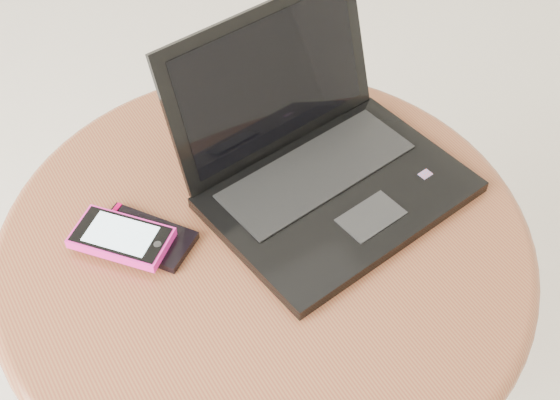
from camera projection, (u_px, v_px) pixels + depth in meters
table at (266, 287)px, 1.00m from camera, size 0.69×0.69×0.54m
laptop at (319, 161)px, 0.95m from camera, size 0.36×0.33×0.21m
phone_black at (144, 237)px, 0.91m from camera, size 0.12×0.14×0.01m
phone_pink at (121, 237)px, 0.89m from camera, size 0.13×0.13×0.01m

